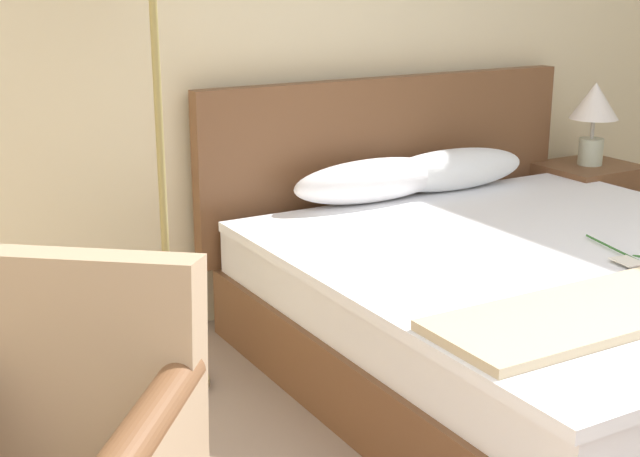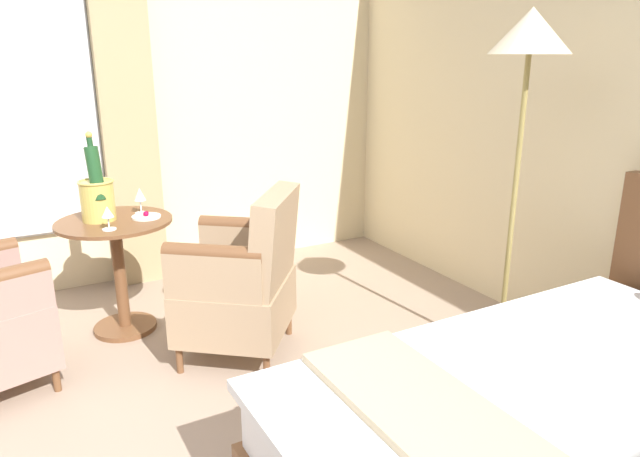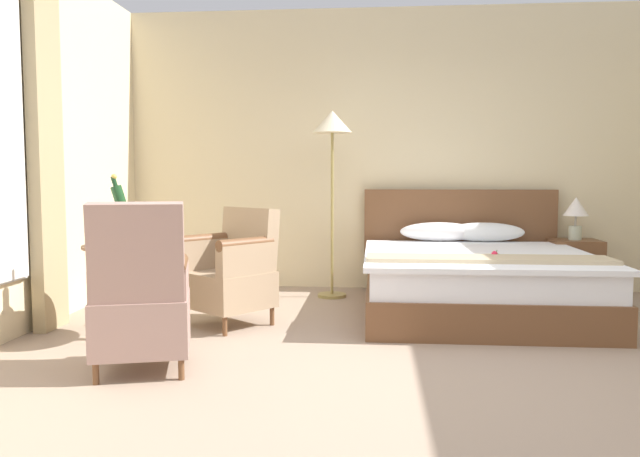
{
  "view_description": "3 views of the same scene",
  "coord_description": "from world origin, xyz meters",
  "px_view_note": "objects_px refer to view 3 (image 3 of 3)",
  "views": [
    {
      "loc": [
        -1.84,
        -0.56,
        1.52
      ],
      "look_at": [
        -0.77,
        1.3,
        0.89
      ],
      "focal_mm": 50.0,
      "sensor_mm": 36.0,
      "label": 1
    },
    {
      "loc": [
        1.18,
        0.14,
        1.58
      ],
      "look_at": [
        -0.66,
        1.16,
        0.95
      ],
      "focal_mm": 32.0,
      "sensor_mm": 36.0,
      "label": 2
    },
    {
      "loc": [
        -0.38,
        -3.65,
        1.16
      ],
      "look_at": [
        -0.82,
        1.34,
        0.75
      ],
      "focal_mm": 35.0,
      "sensor_mm": 36.0,
      "label": 3
    }
  ],
  "objects_px": {
    "bedside_lamp": "(576,211)",
    "armchair_by_window": "(232,271)",
    "snack_plate": "(144,241)",
    "champagne_bucket": "(120,224)",
    "nightstand": "(574,268)",
    "wine_glass_near_edge": "(129,228)",
    "armchair_facing_bed": "(141,301)",
    "floor_lamp_brass": "(332,137)",
    "side_table_round": "(130,279)",
    "wine_glass_near_bucket": "(151,233)",
    "bed": "(474,278)"
  },
  "relations": [
    {
      "from": "wine_glass_near_edge",
      "to": "nightstand",
      "type": "bearing_deg",
      "value": 25.59
    },
    {
      "from": "champagne_bucket",
      "to": "wine_glass_near_bucket",
      "type": "xyz_separation_m",
      "value": [
        0.22,
        0.01,
        -0.07
      ]
    },
    {
      "from": "bedside_lamp",
      "to": "bed",
      "type": "bearing_deg",
      "value": -143.88
    },
    {
      "from": "floor_lamp_brass",
      "to": "armchair_by_window",
      "type": "xyz_separation_m",
      "value": [
        -0.71,
        -1.21,
        -1.12
      ]
    },
    {
      "from": "wine_glass_near_edge",
      "to": "armchair_by_window",
      "type": "height_order",
      "value": "armchair_by_window"
    },
    {
      "from": "wine_glass_near_edge",
      "to": "armchair_by_window",
      "type": "xyz_separation_m",
      "value": [
        0.69,
        0.36,
        -0.37
      ]
    },
    {
      "from": "bed",
      "to": "floor_lamp_brass",
      "type": "bearing_deg",
      "value": 156.35
    },
    {
      "from": "wine_glass_near_bucket",
      "to": "bedside_lamp",
      "type": "bearing_deg",
      "value": 30.01
    },
    {
      "from": "nightstand",
      "to": "armchair_by_window",
      "type": "bearing_deg",
      "value": -154.88
    },
    {
      "from": "nightstand",
      "to": "champagne_bucket",
      "type": "xyz_separation_m",
      "value": [
        -3.72,
        -2.04,
        0.56
      ]
    },
    {
      "from": "bedside_lamp",
      "to": "armchair_facing_bed",
      "type": "xyz_separation_m",
      "value": [
        -3.32,
        -2.71,
        -0.41
      ]
    },
    {
      "from": "wine_glass_near_bucket",
      "to": "wine_glass_near_edge",
      "type": "xyz_separation_m",
      "value": [
        -0.25,
        0.23,
        0.02
      ]
    },
    {
      "from": "bedside_lamp",
      "to": "armchair_by_window",
      "type": "relative_size",
      "value": 0.45
    },
    {
      "from": "wine_glass_near_edge",
      "to": "snack_plate",
      "type": "relative_size",
      "value": 0.94
    },
    {
      "from": "bedside_lamp",
      "to": "champagne_bucket",
      "type": "bearing_deg",
      "value": -151.3
    },
    {
      "from": "wine_glass_near_bucket",
      "to": "armchair_by_window",
      "type": "relative_size",
      "value": 0.14
    },
    {
      "from": "wine_glass_near_edge",
      "to": "armchair_facing_bed",
      "type": "bearing_deg",
      "value": -64.62
    },
    {
      "from": "bed",
      "to": "side_table_round",
      "type": "xyz_separation_m",
      "value": [
        -2.6,
        -1.18,
        0.14
      ]
    },
    {
      "from": "wine_glass_near_bucket",
      "to": "wine_glass_near_edge",
      "type": "distance_m",
      "value": 0.34
    },
    {
      "from": "wine_glass_near_edge",
      "to": "bed",
      "type": "bearing_deg",
      "value": 20.66
    },
    {
      "from": "side_table_round",
      "to": "wine_glass_near_bucket",
      "type": "height_order",
      "value": "wine_glass_near_bucket"
    },
    {
      "from": "champagne_bucket",
      "to": "armchair_by_window",
      "type": "xyz_separation_m",
      "value": [
        0.65,
        0.6,
        -0.41
      ]
    },
    {
      "from": "bed",
      "to": "floor_lamp_brass",
      "type": "distance_m",
      "value": 1.87
    },
    {
      "from": "nightstand",
      "to": "bedside_lamp",
      "type": "relative_size",
      "value": 1.34
    },
    {
      "from": "wine_glass_near_edge",
      "to": "armchair_facing_bed",
      "type": "relative_size",
      "value": 0.15
    },
    {
      "from": "wine_glass_near_edge",
      "to": "wine_glass_near_bucket",
      "type": "bearing_deg",
      "value": -41.79
    },
    {
      "from": "champagne_bucket",
      "to": "armchair_facing_bed",
      "type": "distance_m",
      "value": 0.88
    },
    {
      "from": "bedside_lamp",
      "to": "side_table_round",
      "type": "relative_size",
      "value": 0.61
    },
    {
      "from": "snack_plate",
      "to": "bed",
      "type": "bearing_deg",
      "value": 21.36
    },
    {
      "from": "bed",
      "to": "side_table_round",
      "type": "distance_m",
      "value": 2.86
    },
    {
      "from": "bed",
      "to": "nightstand",
      "type": "distance_m",
      "value": 1.34
    },
    {
      "from": "bed",
      "to": "armchair_by_window",
      "type": "xyz_separation_m",
      "value": [
        -1.98,
        -0.65,
        0.13
      ]
    },
    {
      "from": "floor_lamp_brass",
      "to": "armchair_facing_bed",
      "type": "distance_m",
      "value": 2.88
    },
    {
      "from": "nightstand",
      "to": "wine_glass_near_bucket",
      "type": "xyz_separation_m",
      "value": [
        -3.5,
        -2.02,
        0.49
      ]
    },
    {
      "from": "side_table_round",
      "to": "wine_glass_near_edge",
      "type": "xyz_separation_m",
      "value": [
        -0.07,
        0.17,
        0.36
      ]
    },
    {
      "from": "champagne_bucket",
      "to": "snack_plate",
      "type": "height_order",
      "value": "champagne_bucket"
    },
    {
      "from": "champagne_bucket",
      "to": "wine_glass_near_bucket",
      "type": "height_order",
      "value": "champagne_bucket"
    },
    {
      "from": "bedside_lamp",
      "to": "side_table_round",
      "type": "distance_m",
      "value": 4.2
    },
    {
      "from": "floor_lamp_brass",
      "to": "armchair_by_window",
      "type": "relative_size",
      "value": 1.95
    },
    {
      "from": "floor_lamp_brass",
      "to": "wine_glass_near_bucket",
      "type": "height_order",
      "value": "floor_lamp_brass"
    },
    {
      "from": "bed",
      "to": "wine_glass_near_edge",
      "type": "height_order",
      "value": "bed"
    },
    {
      "from": "armchair_by_window",
      "to": "armchair_facing_bed",
      "type": "relative_size",
      "value": 0.9
    },
    {
      "from": "bedside_lamp",
      "to": "champagne_bucket",
      "type": "relative_size",
      "value": 0.83
    },
    {
      "from": "bedside_lamp",
      "to": "champagne_bucket",
      "type": "height_order",
      "value": "champagne_bucket"
    },
    {
      "from": "nightstand",
      "to": "side_table_round",
      "type": "distance_m",
      "value": 4.18
    },
    {
      "from": "side_table_round",
      "to": "wine_glass_near_edge",
      "type": "relative_size",
      "value": 4.43
    },
    {
      "from": "snack_plate",
      "to": "champagne_bucket",
      "type": "bearing_deg",
      "value": -106.95
    },
    {
      "from": "nightstand",
      "to": "snack_plate",
      "type": "distance_m",
      "value": 4.09
    },
    {
      "from": "armchair_by_window",
      "to": "wine_glass_near_bucket",
      "type": "bearing_deg",
      "value": -126.67
    },
    {
      "from": "floor_lamp_brass",
      "to": "side_table_round",
      "type": "relative_size",
      "value": 2.63
    }
  ]
}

